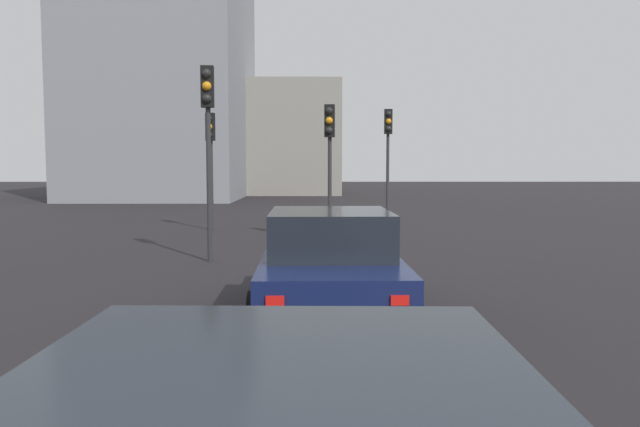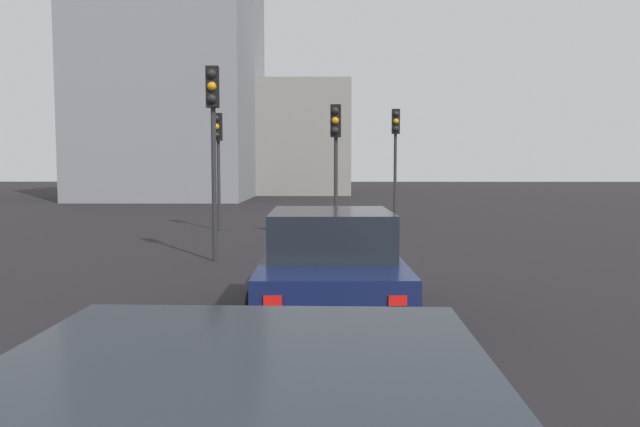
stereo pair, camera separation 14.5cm
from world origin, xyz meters
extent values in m
cube|color=#141E4C|center=(8.23, -0.11, 0.59)|extent=(4.54, 1.95, 0.66)
cube|color=#1E232B|center=(8.00, -0.12, 1.22)|extent=(2.05, 1.68, 0.61)
cylinder|color=black|center=(9.64, -1.03, 0.32)|extent=(0.64, 0.23, 0.64)
cylinder|color=black|center=(9.61, 0.85, 0.32)|extent=(0.64, 0.23, 0.64)
cylinder|color=black|center=(6.85, -1.08, 0.32)|extent=(0.64, 0.23, 0.64)
cylinder|color=black|center=(6.82, 0.80, 0.32)|extent=(0.64, 0.23, 0.64)
cube|color=red|center=(5.97, -0.83, 0.71)|extent=(0.03, 0.20, 0.11)
cube|color=red|center=(5.95, 0.52, 0.71)|extent=(0.03, 0.20, 0.11)
cylinder|color=#2D2D30|center=(16.86, -0.31, 1.47)|extent=(0.11, 0.11, 2.94)
cube|color=black|center=(16.80, -0.31, 3.39)|extent=(0.23, 0.30, 0.90)
sphere|color=black|center=(16.69, -0.29, 3.66)|extent=(0.20, 0.20, 0.20)
sphere|color=orange|center=(16.69, -0.29, 3.39)|extent=(0.20, 0.20, 0.20)
sphere|color=black|center=(16.69, -0.29, 3.12)|extent=(0.20, 0.20, 0.20)
cylinder|color=#2D2D30|center=(22.34, -2.58, 1.65)|extent=(0.11, 0.11, 3.30)
cube|color=black|center=(22.28, -2.58, 3.75)|extent=(0.21, 0.28, 0.90)
sphere|color=black|center=(22.17, -2.58, 4.02)|extent=(0.20, 0.20, 0.20)
sphere|color=orange|center=(22.17, -2.58, 3.75)|extent=(0.20, 0.20, 0.20)
sphere|color=black|center=(22.17, -2.58, 3.48)|extent=(0.20, 0.20, 0.20)
cylinder|color=#2D2D30|center=(19.96, 3.52, 1.48)|extent=(0.11, 0.11, 2.96)
cube|color=black|center=(19.90, 3.53, 3.41)|extent=(0.24, 0.30, 0.90)
sphere|color=black|center=(19.79, 3.55, 3.68)|extent=(0.20, 0.20, 0.20)
sphere|color=orange|center=(19.79, 3.55, 3.41)|extent=(0.20, 0.20, 0.20)
sphere|color=black|center=(19.79, 3.55, 3.14)|extent=(0.20, 0.20, 0.20)
cylinder|color=#2D2D30|center=(13.25, 2.46, 1.72)|extent=(0.11, 0.11, 3.43)
cube|color=black|center=(13.19, 2.46, 3.88)|extent=(0.22, 0.29, 0.90)
sphere|color=black|center=(13.08, 2.45, 4.15)|extent=(0.20, 0.20, 0.20)
sphere|color=orange|center=(13.08, 2.45, 3.88)|extent=(0.20, 0.20, 0.20)
sphere|color=black|center=(13.08, 2.45, 3.61)|extent=(0.20, 0.20, 0.20)
cube|color=gray|center=(47.92, 2.00, 4.11)|extent=(10.35, 7.52, 8.22)
cube|color=gray|center=(41.87, 10.00, 8.95)|extent=(15.32, 10.20, 17.89)
camera|label=1|loc=(-0.67, 0.09, 2.17)|focal=35.01mm
camera|label=2|loc=(-0.67, -0.06, 2.17)|focal=35.01mm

